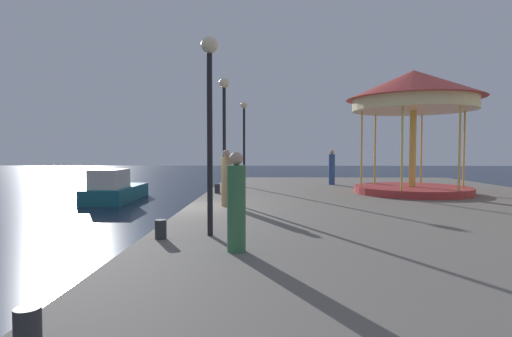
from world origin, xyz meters
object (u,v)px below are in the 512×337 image
at_px(motorboat_teal, 115,189).
at_px(lamp_post_mid_promenade, 224,118).
at_px(bollard_north, 28,329).
at_px(lamp_post_near_edge, 210,100).
at_px(person_far_corner, 332,168).
at_px(bollard_center, 161,229).
at_px(carousel, 413,102).
at_px(lamp_post_far_end, 244,129).
at_px(person_mid_promenade, 226,180).
at_px(bollard_south, 217,189).
at_px(person_by_the_water, 236,205).

height_order(motorboat_teal, lamp_post_mid_promenade, lamp_post_mid_promenade).
xyz_separation_m(motorboat_teal, bollard_north, (5.72, -17.43, 0.38)).
height_order(lamp_post_near_edge, person_far_corner, lamp_post_near_edge).
bearing_deg(lamp_post_mid_promenade, lamp_post_near_edge, -87.24).
height_order(lamp_post_near_edge, bollard_center, lamp_post_near_edge).
bearing_deg(motorboat_teal, carousel, -13.32).
relative_size(lamp_post_far_end, bollard_center, 10.88).
bearing_deg(bollard_center, carousel, 47.36).
relative_size(lamp_post_near_edge, bollard_center, 10.67).
xyz_separation_m(lamp_post_mid_promenade, bollard_center, (-0.70, -6.35, -2.84)).
bearing_deg(lamp_post_mid_promenade, lamp_post_far_end, 86.06).
xyz_separation_m(lamp_post_near_edge, person_far_corner, (4.85, 13.50, -2.02)).
relative_size(lamp_post_far_end, person_mid_promenade, 2.32).
distance_m(bollard_north, person_mid_promenade, 9.88).
height_order(carousel, person_far_corner, carousel).
bearing_deg(lamp_post_mid_promenade, bollard_south, 101.86).
bearing_deg(bollard_north, bollard_south, 89.59).
height_order(motorboat_teal, lamp_post_far_end, lamp_post_far_end).
bearing_deg(bollard_center, bollard_north, -89.99).
bearing_deg(person_mid_promenade, lamp_post_mid_promenade, 98.73).
distance_m(bollard_center, person_mid_promenade, 5.20).
xyz_separation_m(motorboat_teal, bollard_center, (5.72, -12.69, 0.38)).
distance_m(carousel, lamp_post_mid_promenade, 8.45).
bearing_deg(person_far_corner, bollard_north, -107.43).
bearing_deg(lamp_post_far_end, bollard_south, -107.87).
distance_m(lamp_post_near_edge, lamp_post_far_end, 11.99).
relative_size(lamp_post_mid_promenade, lamp_post_far_end, 1.03).
bearing_deg(bollard_south, bollard_north, -90.41).
bearing_deg(bollard_center, bollard_south, 89.38).
xyz_separation_m(lamp_post_near_edge, person_by_the_water, (0.67, -1.37, -2.07)).
height_order(lamp_post_near_edge, lamp_post_mid_promenade, lamp_post_mid_promenade).
xyz_separation_m(carousel, person_far_corner, (-2.73, 4.55, -3.04)).
height_order(lamp_post_mid_promenade, bollard_north, lamp_post_mid_promenade).
xyz_separation_m(lamp_post_far_end, person_mid_promenade, (-0.22, -7.27, -2.09)).
distance_m(lamp_post_far_end, bollard_north, 17.34).
relative_size(bollard_north, person_by_the_water, 0.22).
bearing_deg(person_by_the_water, bollard_south, 98.65).
distance_m(motorboat_teal, person_far_corner, 11.67).
distance_m(lamp_post_mid_promenade, person_mid_promenade, 2.51).
bearing_deg(person_by_the_water, lamp_post_far_end, 92.33).
bearing_deg(bollard_center, person_mid_promenade, 80.01).
bearing_deg(person_by_the_water, person_far_corner, 74.29).
relative_size(carousel, lamp_post_mid_promenade, 1.28).
bearing_deg(person_mid_promenade, lamp_post_near_edge, -88.86).
xyz_separation_m(lamp_post_far_end, bollard_south, (-1.01, -3.14, -2.77)).
height_order(lamp_post_mid_promenade, person_far_corner, lamp_post_mid_promenade).
relative_size(carousel, person_by_the_water, 3.14).
xyz_separation_m(bollard_north, bollard_south, (0.10, 13.94, 0.00)).
bearing_deg(person_far_corner, bollard_center, -112.85).
distance_m(bollard_center, person_far_corner, 15.05).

